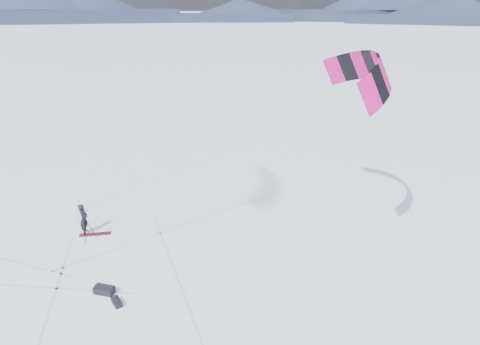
# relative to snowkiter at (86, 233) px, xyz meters

# --- Properties ---
(ground) EXTENTS (1800.00, 1800.00, 0.00)m
(ground) POSITION_rel_snowkiter_xyz_m (1.10, -2.63, 0.00)
(ground) COLOR white
(horizon_hills) EXTENTS (704.00, 705.94, 10.70)m
(horizon_hills) POSITION_rel_snowkiter_xyz_m (1.10, -2.63, 4.76)
(horizon_hills) COLOR black
(horizon_hills) RESTS_ON ground
(snow_tracks) EXTENTS (13.93, 10.25, 0.01)m
(snow_tracks) POSITION_rel_snowkiter_xyz_m (-0.34, -2.96, 0.00)
(snow_tracks) COLOR #A1ADD3
(snow_tracks) RESTS_ON ground
(snowkiter) EXTENTS (0.54, 0.71, 1.74)m
(snowkiter) POSITION_rel_snowkiter_xyz_m (0.00, 0.00, 0.00)
(snowkiter) COLOR black
(snowkiter) RESTS_ON ground
(snowboard) EXTENTS (1.68, 0.72, 0.04)m
(snowboard) POSITION_rel_snowkiter_xyz_m (0.59, -0.14, 0.02)
(snowboard) COLOR maroon
(snowboard) RESTS_ON ground
(tripod) EXTENTS (0.73, 0.64, 1.45)m
(tripod) POSITION_rel_snowkiter_xyz_m (0.45, -0.60, 0.94)
(tripod) COLOR black
(tripod) RESTS_ON ground
(gear_bag_a) EXTENTS (0.92, 0.53, 0.39)m
(gear_bag_a) POSITION_rel_snowkiter_xyz_m (3.09, -4.70, 0.17)
(gear_bag_a) COLOR black
(gear_bag_a) RESTS_ON ground
(gear_bag_b) EXTENTS (0.64, 0.66, 0.28)m
(gear_bag_b) POSITION_rel_snowkiter_xyz_m (3.89, -5.32, 0.12)
(gear_bag_b) COLOR black
(gear_bag_b) RESTS_ON ground
(power_kite) EXTENTS (15.50, 7.02, 8.21)m
(power_kite) POSITION_rel_snowkiter_xyz_m (14.17, 1.54, 8.56)
(power_kite) COLOR #C80E6A
(power_kite) RESTS_ON ground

